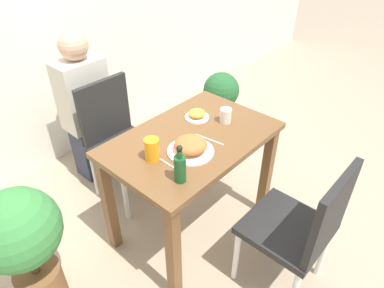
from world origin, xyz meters
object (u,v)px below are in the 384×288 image
(sauce_bottle, at_px, (180,167))
(potted_plant_right, at_px, (220,104))
(side_plate, at_px, (197,115))
(person_figure, at_px, (86,110))
(food_plate, at_px, (191,146))
(juice_glass, at_px, (152,149))
(drink_cup, at_px, (226,116))
(chair_far, at_px, (117,136))
(chair_near, at_px, (302,226))
(potted_plant_left, at_px, (23,241))

(sauce_bottle, distance_m, potted_plant_right, 1.53)
(side_plate, height_order, person_figure, person_figure)
(food_plate, distance_m, side_plate, 0.36)
(side_plate, bearing_deg, juice_glass, -167.74)
(potted_plant_right, bearing_deg, food_plate, -150.19)
(food_plate, distance_m, drink_cup, 0.38)
(food_plate, relative_size, person_figure, 0.22)
(chair_far, bearing_deg, potted_plant_right, -7.75)
(potted_plant_right, relative_size, person_figure, 0.58)
(chair_near, distance_m, potted_plant_right, 1.53)
(side_plate, distance_m, sauce_bottle, 0.59)
(chair_far, height_order, potted_plant_left, chair_far)
(drink_cup, distance_m, potted_plant_right, 0.98)
(chair_far, bearing_deg, food_plate, -93.80)
(food_plate, height_order, drink_cup, drink_cup)
(sauce_bottle, height_order, person_figure, person_figure)
(side_plate, bearing_deg, chair_near, -98.26)
(sauce_bottle, xyz_separation_m, potted_plant_right, (1.27, 0.73, -0.45))
(potted_plant_right, bearing_deg, person_figure, 154.66)
(drink_cup, height_order, juice_glass, juice_glass)
(chair_near, bearing_deg, juice_glass, -64.72)
(chair_near, distance_m, food_plate, 0.71)
(juice_glass, xyz_separation_m, person_figure, (0.22, 0.99, -0.24))
(sauce_bottle, bearing_deg, chair_far, 73.78)
(sauce_bottle, height_order, potted_plant_right, sauce_bottle)
(side_plate, distance_m, potted_plant_left, 1.17)
(potted_plant_left, height_order, person_figure, person_figure)
(food_plate, height_order, potted_plant_left, food_plate)
(person_figure, bearing_deg, food_plate, -92.14)
(chair_near, distance_m, drink_cup, 0.76)
(chair_near, xyz_separation_m, person_figure, (-0.13, 1.72, 0.08))
(sauce_bottle, bearing_deg, potted_plant_left, 143.68)
(chair_far, xyz_separation_m, potted_plant_right, (1.02, -0.14, -0.11))
(food_plate, bearing_deg, person_figure, 87.86)
(juice_glass, height_order, potted_plant_right, juice_glass)
(juice_glass, height_order, potted_plant_left, juice_glass)
(juice_glass, height_order, person_figure, person_figure)
(chair_far, relative_size, potted_plant_right, 1.30)
(side_plate, height_order, sauce_bottle, sauce_bottle)
(juice_glass, bearing_deg, food_plate, -31.58)
(chair_far, bearing_deg, person_figure, 91.43)
(side_plate, bearing_deg, potted_plant_right, 27.32)
(chair_far, relative_size, potted_plant_left, 1.12)
(potted_plant_right, bearing_deg, chair_near, -126.07)
(side_plate, height_order, drink_cup, drink_cup)
(sauce_bottle, distance_m, potted_plant_left, 0.85)
(drink_cup, bearing_deg, side_plate, 117.93)
(drink_cup, bearing_deg, juice_glass, 174.10)
(chair_near, bearing_deg, chair_far, -85.05)
(drink_cup, xyz_separation_m, juice_glass, (-0.55, 0.06, 0.02))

